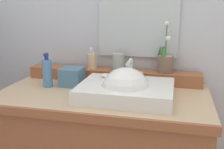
{
  "coord_description": "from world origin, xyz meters",
  "views": [
    {
      "loc": [
        0.39,
        -1.42,
        1.33
      ],
      "look_at": [
        0.06,
        -0.02,
        0.96
      ],
      "focal_mm": 44.01,
      "sensor_mm": 36.0,
      "label": 1
    }
  ],
  "objects": [
    {
      "name": "tissue_box",
      "position": [
        -0.22,
        0.09,
        0.9
      ],
      "size": [
        0.13,
        0.13,
        0.11
      ],
      "primitive_type": "cube",
      "rotation": [
        0.0,
        0.0,
        -0.03
      ],
      "color": "teal",
      "rests_on": "vanity_cabinet"
    },
    {
      "name": "wall_back",
      "position": [
        0.0,
        0.43,
        1.24
      ],
      "size": [
        2.71,
        0.2,
        2.48
      ],
      "primitive_type": "cube",
      "color": "silver",
      "rests_on": "ground"
    },
    {
      "name": "potted_plant",
      "position": [
        0.33,
        0.26,
        0.99
      ],
      "size": [
        0.11,
        0.11,
        0.31
      ],
      "color": "brown",
      "rests_on": "back_ledge"
    },
    {
      "name": "sink_basin",
      "position": [
        0.14,
        -0.07,
        0.88
      ],
      "size": [
        0.49,
        0.38,
        0.29
      ],
      "color": "white",
      "rests_on": "vanity_cabinet"
    },
    {
      "name": "back_ledge",
      "position": [
        0.0,
        0.25,
        0.88
      ],
      "size": [
        1.11,
        0.13,
        0.08
      ],
      "primitive_type": "cube",
      "color": "#985535",
      "rests_on": "vanity_cabinet"
    },
    {
      "name": "tumbler_cup",
      "position": [
        0.04,
        0.23,
        0.98
      ],
      "size": [
        0.07,
        0.07,
        0.11
      ],
      "primitive_type": "cylinder",
      "color": "#9BA198",
      "rests_on": "back_ledge"
    },
    {
      "name": "lotion_bottle",
      "position": [
        -0.35,
        0.03,
        0.93
      ],
      "size": [
        0.06,
        0.06,
        0.21
      ],
      "color": "#5282B5",
      "rests_on": "vanity_cabinet"
    },
    {
      "name": "soap_bar",
      "position": [
        0.01,
        0.05,
        0.93
      ],
      "size": [
        0.07,
        0.04,
        0.02
      ],
      "primitive_type": "ellipsoid",
      "color": "beige",
      "rests_on": "sink_basin"
    },
    {
      "name": "soap_dispenser",
      "position": [
        -0.14,
        0.25,
        0.97
      ],
      "size": [
        0.06,
        0.06,
        0.13
      ],
      "color": "#DDB788",
      "rests_on": "back_ledge"
    },
    {
      "name": "mirror",
      "position": [
        0.15,
        0.32,
        1.3
      ],
      "size": [
        0.51,
        0.02,
        0.6
      ],
      "primitive_type": "cube",
      "color": "silver"
    }
  ]
}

